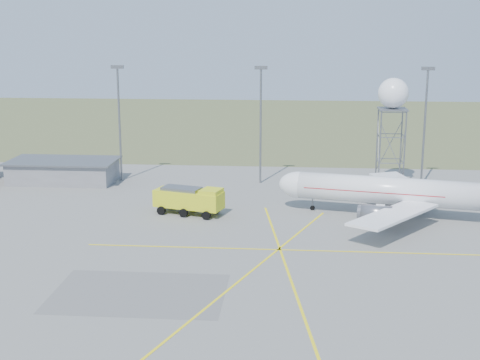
{
  "coord_description": "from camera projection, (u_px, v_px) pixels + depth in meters",
  "views": [
    {
      "loc": [
        -4.12,
        -49.09,
        27.28
      ],
      "look_at": [
        -11.46,
        40.0,
        6.51
      ],
      "focal_mm": 50.0,
      "sensor_mm": 36.0,
      "label": 1
    }
  ],
  "objects": [
    {
      "name": "grass_strip",
      "position": [
        309.0,
        124.0,
        189.4
      ],
      "size": [
        400.0,
        120.0,
        0.03
      ],
      "primitive_type": "cube",
      "color": "#4E6035",
      "rests_on": "ground"
    },
    {
      "name": "building_grey",
      "position": [
        63.0,
        171.0,
        118.78
      ],
      "size": [
        19.0,
        10.0,
        3.9
      ],
      "color": "gray",
      "rests_on": "ground"
    },
    {
      "name": "mast_a",
      "position": [
        119.0,
        114.0,
        117.63
      ],
      "size": [
        2.2,
        0.5,
        20.5
      ],
      "color": "slate",
      "rests_on": "ground"
    },
    {
      "name": "mast_b",
      "position": [
        261.0,
        115.0,
        115.64
      ],
      "size": [
        2.2,
        0.5,
        20.5
      ],
      "color": "slate",
      "rests_on": "ground"
    },
    {
      "name": "mast_c",
      "position": [
        425.0,
        117.0,
        113.4
      ],
      "size": [
        2.2,
        0.5,
        20.5
      ],
      "color": "slate",
      "rests_on": "ground"
    },
    {
      "name": "airliner_main",
      "position": [
        392.0,
        192.0,
        96.88
      ],
      "size": [
        35.3,
        33.79,
        12.07
      ],
      "rotation": [
        0.0,
        0.0,
        2.94
      ],
      "color": "white",
      "rests_on": "ground"
    },
    {
      "name": "radar_tower",
      "position": [
        392.0,
        126.0,
        113.78
      ],
      "size": [
        5.15,
        5.15,
        18.66
      ],
      "color": "slate",
      "rests_on": "ground"
    },
    {
      "name": "fire_truck",
      "position": [
        190.0,
        201.0,
        98.32
      ],
      "size": [
        10.79,
        6.37,
        4.1
      ],
      "rotation": [
        0.0,
        0.0,
        -0.29
      ],
      "color": "yellow",
      "rests_on": "ground"
    }
  ]
}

